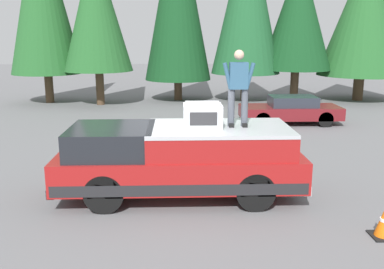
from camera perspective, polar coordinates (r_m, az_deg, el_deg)
The scene contains 8 objects.
ground_plane at distance 10.22m, azimuth -2.57°, elevation -7.93°, with size 90.00×90.00×0.00m, color slate.
pickup_truck at distance 9.85m, azimuth -1.60°, elevation -3.38°, with size 2.01×5.54×1.65m.
compressor_unit at distance 9.50m, azimuth 1.41°, elevation 2.55°, with size 0.65×0.84×0.56m.
person_on_truck_bed at distance 9.61m, azimuth 6.15°, elevation 6.37°, with size 0.29×0.72×1.69m.
parked_car_maroon at distance 18.47m, azimuth 12.87°, elevation 3.19°, with size 1.64×4.10×1.16m.
conifer_far_left at distance 26.05m, azimuth 21.86°, elevation 14.72°, with size 4.72×4.72×8.20m.
conifer_left at distance 24.73m, azimuth 13.84°, elevation 15.31°, with size 3.79×3.79×7.80m.
conifer_right at distance 23.28m, azimuth -12.54°, elevation 16.00°, with size 3.54×3.54×8.14m.
Camera 1 is at (-9.54, -0.11, 3.68)m, focal length 40.39 mm.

